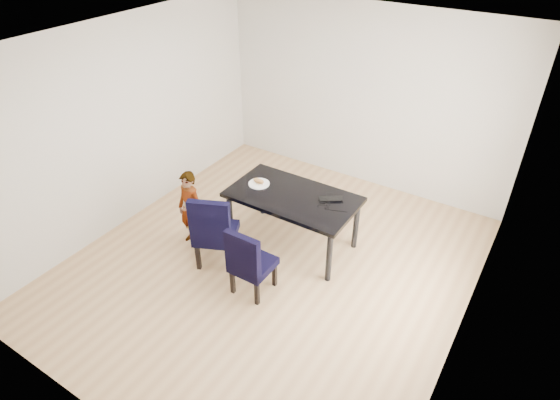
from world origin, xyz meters
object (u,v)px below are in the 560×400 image
Objects in this scene: chair_left at (216,227)px; dining_table at (293,220)px; chair_right at (253,259)px; child at (190,209)px; laptop at (331,197)px; plate at (259,184)px.

dining_table is at bearing 27.50° from chair_left.
chair_right is 1.21m from child.
child is 3.63× the size of laptop.
chair_right is at bearing -86.23° from dining_table.
chair_left reaches higher than laptop.
chair_right is at bearing 38.63° from laptop.
child is at bearing 144.02° from chair_left.
chair_left is 3.48× the size of laptop.
dining_table is at bearing 0.74° from plate.
child reaches higher than chair_right.
chair_left is 3.70× the size of plate.
chair_left reaches higher than chair_right.
child is at bearing -132.02° from plate.
plate is (0.11, 0.77, 0.25)m from chair_left.
chair_left is at bearing 164.87° from chair_right.
child is at bearing -148.62° from dining_table.
laptop is at bearing 35.40° from child.
chair_right reaches higher than dining_table.
child is 1.78m from laptop.
chair_right is (0.06, -0.97, 0.07)m from dining_table.
plate is 0.95m from laptop.
dining_table is 1.59× the size of chair_left.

